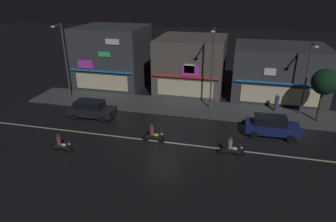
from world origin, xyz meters
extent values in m
plane|color=black|center=(0.00, 0.00, 0.00)|extent=(140.00, 140.00, 0.00)
cube|color=beige|center=(0.00, 0.00, 0.01)|extent=(30.98, 0.16, 0.01)
cube|color=#424447|center=(0.00, 7.48, 0.07)|extent=(32.61, 4.56, 0.14)
cube|color=#383A3F|center=(-9.78, 13.45, 3.56)|extent=(7.96, 7.27, 7.13)
cube|color=#268CF2|center=(-9.78, 9.69, 2.60)|extent=(7.56, 0.24, 0.12)
cube|color=#D83FD8|center=(-11.61, 9.75, 3.31)|extent=(1.79, 0.08, 0.95)
cube|color=white|center=(-8.10, 9.75, 5.99)|extent=(1.58, 0.08, 0.59)
cube|color=#33E572|center=(-9.17, 9.75, 4.57)|extent=(1.39, 0.08, 0.55)
cube|color=beige|center=(-9.78, 9.75, 1.30)|extent=(6.37, 0.06, 1.80)
cube|color=#383A3F|center=(9.78, 13.59, 2.83)|extent=(9.70, 7.55, 5.65)
cube|color=#268CF2|center=(9.78, 9.69, 2.60)|extent=(9.22, 0.24, 0.12)
cube|color=white|center=(8.51, 9.75, 3.72)|extent=(1.12, 0.08, 0.71)
cube|color=beige|center=(9.78, 9.75, 1.30)|extent=(7.76, 0.06, 1.80)
cube|color=#56514C|center=(0.00, 13.69, 3.09)|extent=(7.65, 7.75, 6.18)
cube|color=red|center=(0.00, 9.69, 2.60)|extent=(7.27, 0.24, 0.12)
cube|color=white|center=(0.42, 9.75, 3.54)|extent=(1.13, 0.08, 0.96)
cube|color=#D83FD8|center=(0.52, 9.75, 3.29)|extent=(1.86, 0.08, 1.15)
cube|color=beige|center=(0.00, 9.75, 1.30)|extent=(6.12, 0.06, 1.80)
cylinder|color=#47494C|center=(-12.40, 7.19, 4.11)|extent=(0.16, 0.16, 7.95)
cube|color=#47494C|center=(-12.40, 6.49, 7.99)|extent=(0.10, 1.40, 0.10)
ellipsoid|color=#F9E099|center=(-12.40, 5.79, 7.91)|extent=(0.44, 0.32, 0.20)
cylinder|color=#47494C|center=(2.96, 7.75, 4.10)|extent=(0.16, 0.16, 7.91)
cube|color=#47494C|center=(2.96, 7.05, 7.95)|extent=(0.10, 1.40, 0.10)
ellipsoid|color=#F9E099|center=(2.96, 6.35, 7.87)|extent=(0.44, 0.32, 0.20)
cylinder|color=#47494C|center=(11.61, 8.31, 3.58)|extent=(0.16, 0.16, 6.88)
cube|color=#47494C|center=(11.61, 7.61, 6.92)|extent=(0.10, 1.40, 0.10)
ellipsoid|color=#F9E099|center=(11.61, 6.91, 6.84)|extent=(0.44, 0.32, 0.20)
cylinder|color=#334766|center=(9.39, 8.46, 0.92)|extent=(0.39, 0.39, 1.56)
sphere|color=tan|center=(9.39, 8.46, 1.81)|extent=(0.22, 0.22, 0.22)
cylinder|color=#473323|center=(12.83, 6.88, 1.56)|extent=(0.24, 0.24, 2.83)
sphere|color=black|center=(12.83, 6.88, 3.88)|extent=(2.26, 2.26, 2.26)
cube|color=black|center=(-7.62, 3.03, 0.69)|extent=(4.30, 1.78, 0.76)
cube|color=black|center=(-7.83, 3.03, 1.37)|extent=(2.58, 1.57, 0.60)
cube|color=#F9F2CC|center=(-5.51, 3.63, 0.79)|extent=(0.08, 0.20, 0.12)
cube|color=#F9F2CC|center=(-5.51, 2.42, 0.79)|extent=(0.08, 0.20, 0.12)
cylinder|color=black|center=(-6.20, 3.92, 0.31)|extent=(0.62, 0.20, 0.62)
cylinder|color=black|center=(-6.20, 2.14, 0.31)|extent=(0.62, 0.20, 0.62)
cylinder|color=black|center=(-9.04, 3.92, 0.31)|extent=(0.62, 0.20, 0.62)
cylinder|color=black|center=(-9.04, 2.14, 0.31)|extent=(0.62, 0.20, 0.62)
cube|color=navy|center=(8.58, 3.24, 0.69)|extent=(4.30, 1.78, 0.76)
cube|color=black|center=(8.36, 3.24, 1.37)|extent=(2.58, 1.57, 0.60)
cube|color=#F9F2CC|center=(10.69, 3.85, 0.79)|extent=(0.08, 0.20, 0.12)
cube|color=#F9F2CC|center=(10.69, 2.64, 0.79)|extent=(0.08, 0.20, 0.12)
cylinder|color=black|center=(10.00, 4.13, 0.31)|extent=(0.62, 0.20, 0.62)
cylinder|color=black|center=(10.00, 2.35, 0.31)|extent=(0.62, 0.20, 0.62)
cylinder|color=black|center=(7.16, 4.13, 0.31)|extent=(0.62, 0.20, 0.62)
cylinder|color=black|center=(7.16, 2.35, 0.31)|extent=(0.62, 0.20, 0.62)
cylinder|color=black|center=(-6.34, -3.25, 0.30)|extent=(0.60, 0.08, 0.60)
cylinder|color=black|center=(-7.64, -3.25, 0.30)|extent=(0.60, 0.10, 0.60)
cube|color=black|center=(-6.99, -3.25, 0.40)|extent=(1.30, 0.14, 0.20)
ellipsoid|color=#B2B7BC|center=(-6.79, -3.25, 0.62)|extent=(0.44, 0.26, 0.24)
cube|color=black|center=(-7.19, -3.25, 0.55)|extent=(0.56, 0.22, 0.10)
cylinder|color=slate|center=(-6.39, -3.25, 0.85)|extent=(0.03, 0.60, 0.03)
sphere|color=white|center=(-6.30, -3.25, 0.75)|extent=(0.14, 0.14, 0.14)
cylinder|color=brown|center=(-7.14, -3.25, 0.95)|extent=(0.32, 0.32, 0.70)
sphere|color=#333338|center=(-7.14, -3.25, 1.41)|extent=(0.22, 0.22, 0.22)
cylinder|color=black|center=(6.10, -0.82, 0.30)|extent=(0.60, 0.08, 0.60)
cylinder|color=black|center=(4.80, -0.82, 0.30)|extent=(0.60, 0.10, 0.60)
cube|color=black|center=(5.45, -0.82, 0.40)|extent=(1.30, 0.14, 0.20)
ellipsoid|color=#B2B7BC|center=(5.65, -0.82, 0.62)|extent=(0.44, 0.26, 0.24)
cube|color=black|center=(5.25, -0.82, 0.55)|extent=(0.56, 0.22, 0.10)
cylinder|color=slate|center=(6.05, -0.82, 0.85)|extent=(0.03, 0.60, 0.03)
sphere|color=white|center=(6.14, -0.82, 0.75)|extent=(0.14, 0.14, 0.14)
cylinder|color=gray|center=(5.30, -0.82, 0.95)|extent=(0.32, 0.32, 0.70)
sphere|color=#333338|center=(5.30, -0.82, 1.41)|extent=(0.22, 0.22, 0.22)
cylinder|color=black|center=(-0.05, -0.13, 0.30)|extent=(0.60, 0.08, 0.60)
cylinder|color=black|center=(-1.35, -0.13, 0.30)|extent=(0.60, 0.10, 0.60)
cube|color=black|center=(-0.70, -0.13, 0.40)|extent=(1.30, 0.14, 0.20)
ellipsoid|color=gold|center=(-0.50, -0.13, 0.62)|extent=(0.44, 0.26, 0.24)
cube|color=black|center=(-0.90, -0.13, 0.55)|extent=(0.56, 0.22, 0.10)
cylinder|color=slate|center=(-0.10, -0.13, 0.85)|extent=(0.03, 0.60, 0.03)
sphere|color=white|center=(-0.01, -0.13, 0.75)|extent=(0.14, 0.14, 0.14)
cylinder|color=brown|center=(-0.85, -0.13, 0.95)|extent=(0.32, 0.32, 0.70)
sphere|color=#333338|center=(-0.85, -0.13, 1.41)|extent=(0.22, 0.22, 0.22)
cone|color=orange|center=(-6.56, 4.01, 0.28)|extent=(0.36, 0.36, 0.55)
camera|label=1|loc=(5.26, -20.01, 11.56)|focal=31.34mm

